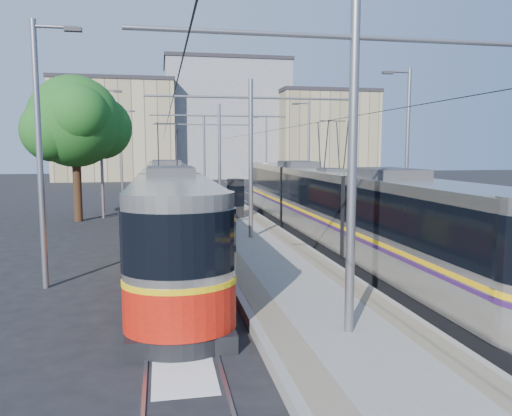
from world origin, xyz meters
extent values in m
plane|color=black|center=(0.00, 0.00, 0.00)|extent=(160.00, 160.00, 0.00)
cube|color=gray|center=(0.00, 17.00, 0.15)|extent=(4.00, 50.00, 0.30)
cube|color=gray|center=(-1.45, 17.00, 0.30)|extent=(0.70, 50.00, 0.01)
cube|color=gray|center=(1.45, 17.00, 0.30)|extent=(0.70, 50.00, 0.01)
cube|color=gray|center=(-4.32, 17.00, 0.01)|extent=(0.07, 70.00, 0.03)
cube|color=gray|center=(-2.88, 17.00, 0.01)|extent=(0.07, 70.00, 0.03)
cube|color=gray|center=(2.88, 17.00, 0.01)|extent=(0.07, 70.00, 0.03)
cube|color=gray|center=(4.32, 17.00, 0.01)|extent=(0.07, 70.00, 0.03)
cube|color=silver|center=(-3.60, -3.00, 0.01)|extent=(1.20, 5.00, 0.01)
cube|color=black|center=(-3.60, 10.91, 0.20)|extent=(2.30, 30.05, 0.40)
cube|color=#B9B4AA|center=(-3.60, 10.91, 1.85)|extent=(2.40, 28.45, 2.90)
cube|color=black|center=(-3.60, 10.91, 2.35)|extent=(2.43, 28.45, 1.30)
cube|color=#DCB20B|center=(-3.60, 10.91, 1.45)|extent=(2.43, 28.45, 0.12)
cube|color=red|center=(-3.60, 10.91, 0.95)|extent=(2.42, 28.45, 1.10)
cube|color=#2D2D30|center=(-3.60, 10.91, 3.45)|extent=(1.68, 3.00, 0.30)
cube|color=black|center=(3.60, 7.45, 0.20)|extent=(2.30, 27.53, 0.40)
cube|color=#B2ADA3|center=(3.60, 7.45, 1.85)|extent=(2.40, 25.93, 2.90)
cube|color=black|center=(3.60, 7.45, 2.35)|extent=(2.43, 25.93, 1.30)
cube|color=#FFBA0D|center=(3.60, 7.45, 1.45)|extent=(2.43, 25.93, 0.12)
cube|color=#36164F|center=(3.60, 7.45, 1.30)|extent=(2.43, 25.93, 0.10)
cube|color=#2D2D30|center=(3.60, 7.45, 3.45)|extent=(1.68, 3.00, 0.30)
cylinder|color=slate|center=(0.00, -4.00, 3.80)|extent=(0.20, 0.20, 7.00)
cylinder|color=slate|center=(0.00, -4.00, 6.50)|extent=(9.20, 0.10, 0.10)
cylinder|color=slate|center=(0.00, 8.00, 3.80)|extent=(0.20, 0.20, 7.00)
cylinder|color=slate|center=(0.00, 8.00, 6.50)|extent=(9.20, 0.10, 0.10)
cylinder|color=slate|center=(0.00, 20.00, 3.80)|extent=(0.20, 0.20, 7.00)
cylinder|color=slate|center=(0.00, 20.00, 6.50)|extent=(9.20, 0.10, 0.10)
cylinder|color=slate|center=(0.00, 32.00, 3.80)|extent=(0.20, 0.20, 7.00)
cylinder|color=slate|center=(0.00, 32.00, 6.50)|extent=(9.20, 0.10, 0.10)
cylinder|color=black|center=(-3.60, 17.00, 5.55)|extent=(0.02, 70.00, 0.02)
cylinder|color=black|center=(3.60, 17.00, 5.55)|extent=(0.02, 70.00, 0.02)
cylinder|color=slate|center=(-7.50, 2.00, 4.00)|extent=(0.18, 0.18, 8.00)
cube|color=#2D2D30|center=(-6.40, 2.00, 7.75)|extent=(0.50, 0.22, 0.12)
cylinder|color=slate|center=(-7.50, 18.00, 4.00)|extent=(0.18, 0.18, 8.00)
cube|color=#2D2D30|center=(-6.40, 18.00, 7.75)|extent=(0.50, 0.22, 0.12)
cylinder|color=slate|center=(-7.50, 34.00, 4.00)|extent=(0.18, 0.18, 8.00)
cube|color=#2D2D30|center=(-6.40, 34.00, 7.75)|extent=(0.50, 0.22, 0.12)
cylinder|color=slate|center=(7.50, 8.00, 4.00)|extent=(0.18, 0.18, 8.00)
cube|color=#2D2D30|center=(6.40, 8.00, 7.75)|extent=(0.50, 0.22, 0.12)
cylinder|color=slate|center=(7.50, 24.00, 4.00)|extent=(0.18, 0.18, 8.00)
cube|color=#2D2D30|center=(6.40, 24.00, 7.75)|extent=(0.50, 0.22, 0.12)
cylinder|color=slate|center=(7.50, 40.00, 4.00)|extent=(0.18, 0.18, 8.00)
cube|color=#2D2D30|center=(6.40, 40.00, 7.75)|extent=(0.50, 0.22, 0.12)
cube|color=black|center=(0.31, 14.74, 1.42)|extent=(0.87, 1.11, 2.24)
cube|color=black|center=(0.31, 14.74, 1.57)|extent=(0.92, 1.16, 1.17)
cylinder|color=#382314|center=(-8.81, 16.93, 1.77)|extent=(0.49, 0.49, 3.54)
sphere|color=#154C18|center=(-8.81, 16.93, 5.86)|extent=(5.31, 5.31, 5.31)
sphere|color=#154C18|center=(-7.49, 17.81, 5.53)|extent=(3.76, 3.76, 3.76)
cube|color=tan|center=(-10.00, 60.00, 6.67)|extent=(16.00, 12.00, 13.34)
cube|color=#262328|center=(-10.00, 60.00, 13.59)|extent=(16.32, 12.24, 0.50)
cube|color=gray|center=(6.00, 64.00, 8.51)|extent=(18.00, 14.00, 17.03)
cube|color=#262328|center=(6.00, 64.00, 17.28)|extent=(18.36, 14.28, 0.50)
cube|color=tan|center=(20.00, 58.00, 6.16)|extent=(14.00, 10.00, 12.32)
cube|color=#262328|center=(20.00, 58.00, 12.57)|extent=(14.28, 10.20, 0.50)
camera|label=1|loc=(-3.95, -13.91, 4.23)|focal=35.00mm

